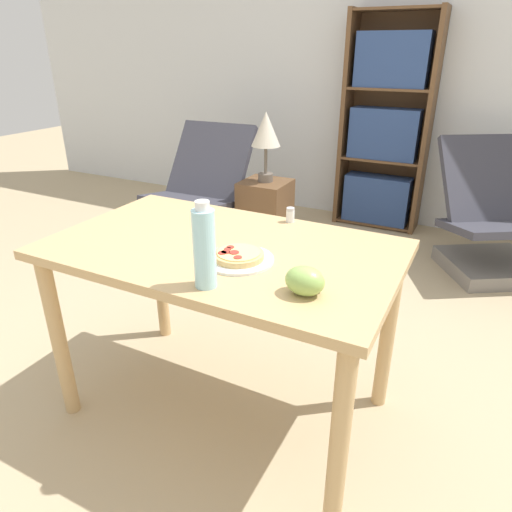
{
  "coord_description": "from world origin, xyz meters",
  "views": [
    {
      "loc": [
        0.74,
        -1.42,
        1.43
      ],
      "look_at": [
        0.14,
        -0.25,
        0.82
      ],
      "focal_mm": 32.0,
      "sensor_mm": 36.0,
      "label": 1
    }
  ],
  "objects_px": {
    "lounge_chair_far": "(492,232)",
    "bookshelf": "(385,131)",
    "lounge_chair_near": "(201,205)",
    "side_table": "(265,215)",
    "drink_bottle": "(204,248)",
    "grape_bunch": "(305,281)",
    "table_lamp": "(266,133)",
    "pizza_on_plate": "(239,257)",
    "salt_shaker": "(290,215)"
  },
  "relations": [
    {
      "from": "salt_shaker",
      "to": "lounge_chair_near",
      "type": "xyz_separation_m",
      "value": [
        -1.28,
        1.22,
        -0.51
      ]
    },
    {
      "from": "pizza_on_plate",
      "to": "lounge_chair_far",
      "type": "height_order",
      "value": "lounge_chair_far"
    },
    {
      "from": "lounge_chair_far",
      "to": "side_table",
      "type": "height_order",
      "value": "lounge_chair_far"
    },
    {
      "from": "grape_bunch",
      "to": "bookshelf",
      "type": "relative_size",
      "value": 0.07
    },
    {
      "from": "bookshelf",
      "to": "side_table",
      "type": "xyz_separation_m",
      "value": [
        -0.64,
        -0.9,
        -0.55
      ]
    },
    {
      "from": "bookshelf",
      "to": "table_lamp",
      "type": "xyz_separation_m",
      "value": [
        -0.64,
        -0.9,
        0.07
      ]
    },
    {
      "from": "grape_bunch",
      "to": "drink_bottle",
      "type": "bearing_deg",
      "value": -162.76
    },
    {
      "from": "pizza_on_plate",
      "to": "table_lamp",
      "type": "relative_size",
      "value": 0.48
    },
    {
      "from": "grape_bunch",
      "to": "table_lamp",
      "type": "bearing_deg",
      "value": 119.01
    },
    {
      "from": "lounge_chair_far",
      "to": "side_table",
      "type": "relative_size",
      "value": 1.88
    },
    {
      "from": "drink_bottle",
      "to": "salt_shaker",
      "type": "relative_size",
      "value": 4.38
    },
    {
      "from": "pizza_on_plate",
      "to": "table_lamp",
      "type": "xyz_separation_m",
      "value": [
        -0.75,
        1.75,
        0.1
      ]
    },
    {
      "from": "bookshelf",
      "to": "table_lamp",
      "type": "relative_size",
      "value": 3.43
    },
    {
      "from": "table_lamp",
      "to": "drink_bottle",
      "type": "bearing_deg",
      "value": -69.04
    },
    {
      "from": "bookshelf",
      "to": "table_lamp",
      "type": "bearing_deg",
      "value": -125.57
    },
    {
      "from": "lounge_chair_far",
      "to": "drink_bottle",
      "type": "bearing_deg",
      "value": -141.37
    },
    {
      "from": "lounge_chair_far",
      "to": "side_table",
      "type": "xyz_separation_m",
      "value": [
        -1.56,
        -0.33,
        -0.03
      ]
    },
    {
      "from": "pizza_on_plate",
      "to": "lounge_chair_near",
      "type": "height_order",
      "value": "lounge_chair_near"
    },
    {
      "from": "salt_shaker",
      "to": "table_lamp",
      "type": "xyz_separation_m",
      "value": [
        -0.75,
        1.32,
        0.08
      ]
    },
    {
      "from": "lounge_chair_near",
      "to": "bookshelf",
      "type": "relative_size",
      "value": 0.52
    },
    {
      "from": "lounge_chair_near",
      "to": "grape_bunch",
      "type": "bearing_deg",
      "value": -50.81
    },
    {
      "from": "salt_shaker",
      "to": "side_table",
      "type": "distance_m",
      "value": 1.61
    },
    {
      "from": "grape_bunch",
      "to": "side_table",
      "type": "xyz_separation_m",
      "value": [
        -1.03,
        1.86,
        -0.54
      ]
    },
    {
      "from": "grape_bunch",
      "to": "side_table",
      "type": "relative_size",
      "value": 0.23
    },
    {
      "from": "lounge_chair_near",
      "to": "bookshelf",
      "type": "height_order",
      "value": "bookshelf"
    },
    {
      "from": "salt_shaker",
      "to": "bookshelf",
      "type": "distance_m",
      "value": 2.22
    },
    {
      "from": "drink_bottle",
      "to": "bookshelf",
      "type": "xyz_separation_m",
      "value": [
        -0.1,
        2.85,
        -0.08
      ]
    },
    {
      "from": "drink_bottle",
      "to": "salt_shaker",
      "type": "height_order",
      "value": "drink_bottle"
    },
    {
      "from": "side_table",
      "to": "pizza_on_plate",
      "type": "bearing_deg",
      "value": -66.83
    },
    {
      "from": "grape_bunch",
      "to": "lounge_chair_far",
      "type": "relative_size",
      "value": 0.12
    },
    {
      "from": "pizza_on_plate",
      "to": "side_table",
      "type": "distance_m",
      "value": 1.97
    },
    {
      "from": "salt_shaker",
      "to": "bookshelf",
      "type": "xyz_separation_m",
      "value": [
        -0.11,
        2.22,
        0.01
      ]
    },
    {
      "from": "salt_shaker",
      "to": "lounge_chair_far",
      "type": "bearing_deg",
      "value": 63.87
    },
    {
      "from": "grape_bunch",
      "to": "table_lamp",
      "type": "height_order",
      "value": "table_lamp"
    },
    {
      "from": "bookshelf",
      "to": "side_table",
      "type": "bearing_deg",
      "value": -125.57
    },
    {
      "from": "pizza_on_plate",
      "to": "lounge_chair_near",
      "type": "distance_m",
      "value": 2.14
    },
    {
      "from": "grape_bunch",
      "to": "salt_shaker",
      "type": "distance_m",
      "value": 0.61
    },
    {
      "from": "grape_bunch",
      "to": "salt_shaker",
      "type": "height_order",
      "value": "grape_bunch"
    },
    {
      "from": "lounge_chair_near",
      "to": "lounge_chair_far",
      "type": "distance_m",
      "value": 2.12
    },
    {
      "from": "table_lamp",
      "to": "lounge_chair_near",
      "type": "bearing_deg",
      "value": -170.13
    },
    {
      "from": "pizza_on_plate",
      "to": "side_table",
      "type": "xyz_separation_m",
      "value": [
        -0.75,
        1.75,
        -0.52
      ]
    },
    {
      "from": "bookshelf",
      "to": "side_table",
      "type": "relative_size",
      "value": 3.27
    },
    {
      "from": "side_table",
      "to": "table_lamp",
      "type": "relative_size",
      "value": 1.05
    },
    {
      "from": "lounge_chair_far",
      "to": "bookshelf",
      "type": "xyz_separation_m",
      "value": [
        -0.92,
        0.57,
        0.52
      ]
    },
    {
      "from": "drink_bottle",
      "to": "grape_bunch",
      "type": "bearing_deg",
      "value": 17.24
    },
    {
      "from": "pizza_on_plate",
      "to": "table_lamp",
      "type": "distance_m",
      "value": 1.9
    },
    {
      "from": "grape_bunch",
      "to": "side_table",
      "type": "height_order",
      "value": "grape_bunch"
    },
    {
      "from": "pizza_on_plate",
      "to": "drink_bottle",
      "type": "xyz_separation_m",
      "value": [
        -0.0,
        -0.2,
        0.11
      ]
    },
    {
      "from": "grape_bunch",
      "to": "lounge_chair_far",
      "type": "height_order",
      "value": "lounge_chair_far"
    },
    {
      "from": "side_table",
      "to": "table_lamp",
      "type": "xyz_separation_m",
      "value": [
        0.0,
        0.0,
        0.62
      ]
    }
  ]
}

